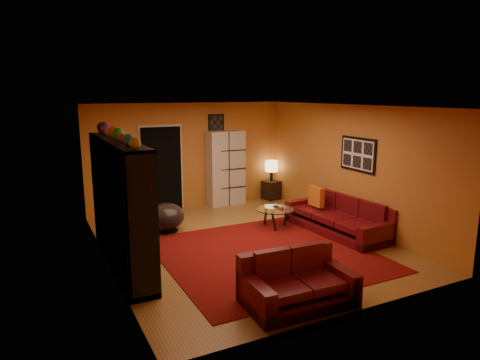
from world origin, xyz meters
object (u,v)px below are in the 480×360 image
tv (123,206)px  side_table (271,190)px  bowl_chair (166,217)px  storage_cabinet (226,168)px  table_lamp (272,167)px  sofa (341,218)px  coffee_table (275,211)px  entertainment_unit (120,204)px  loveseat (295,282)px

tv → side_table: bearing=-58.5°
tv → bowl_chair: (1.11, 1.32, -0.69)m
bowl_chair → storage_cabinet: bearing=36.0°
table_lamp → sofa: bearing=-92.1°
sofa → coffee_table: size_ratio=3.00×
side_table → table_lamp: (0.00, 0.00, 0.65)m
sofa → side_table: sofa is taller
entertainment_unit → loveseat: bearing=-52.7°
tv → side_table: 5.31m
entertainment_unit → bowl_chair: (1.16, 1.32, -0.73)m
tv → table_lamp: 5.25m
sofa → bowl_chair: bearing=150.5°
entertainment_unit → sofa: 4.49m
storage_cabinet → side_table: (1.33, -0.05, -0.70)m
tv → bowl_chair: 1.86m
side_table → sofa: bearing=-92.1°
loveseat → coffee_table: 3.32m
bowl_chair → side_table: bearing=23.0°
loveseat → entertainment_unit: bearing=39.8°
loveseat → bowl_chair: bearing=12.7°
bowl_chair → table_lamp: table_lamp is taller
tv → table_lamp: tv is taller
loveseat → tv: bearing=39.0°
sofa → coffee_table: 1.37m
tv → table_lamp: bearing=-58.5°
loveseat → table_lamp: table_lamp is taller
bowl_chair → table_lamp: 3.70m
entertainment_unit → storage_cabinet: (3.20, 2.80, -0.10)m
bowl_chair → table_lamp: (3.36, 1.43, 0.57)m
bowl_chair → side_table: bowl_chair is taller
tv → coffee_table: size_ratio=1.24×
storage_cabinet → loveseat: bearing=-107.1°
storage_cabinet → bowl_chair: bearing=-146.5°
entertainment_unit → coffee_table: entertainment_unit is taller
tv → sofa: size_ratio=0.41×
coffee_table → side_table: bearing=61.2°
sofa → entertainment_unit: bearing=173.1°
sofa → side_table: 3.02m
loveseat → side_table: 5.82m
loveseat → bowl_chair: 3.80m
entertainment_unit → sofa: size_ratio=1.24×
entertainment_unit → side_table: (4.53, 2.75, -0.80)m
side_table → table_lamp: table_lamp is taller
bowl_chair → side_table: (3.36, 1.43, -0.07)m
loveseat → table_lamp: (2.68, 5.17, 0.61)m
entertainment_unit → sofa: (4.42, -0.27, -0.77)m
sofa → storage_cabinet: bearing=108.3°
loveseat → storage_cabinet: size_ratio=0.79×
table_lamp → tv: bearing=-148.5°
entertainment_unit → coffee_table: bearing=9.5°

